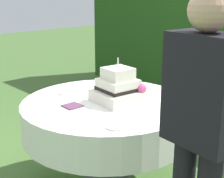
# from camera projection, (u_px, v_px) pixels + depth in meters

# --- Properties ---
(cake_table) EXTENTS (1.31, 1.31, 0.75)m
(cake_table) POSITION_uv_depth(u_px,v_px,m) (106.00, 117.00, 2.64)
(cake_table) COLOR #4C4C51
(cake_table) RESTS_ON ground_plane
(wedding_cake) EXTENTS (0.36, 0.36, 0.34)m
(wedding_cake) POSITION_uv_depth(u_px,v_px,m) (118.00, 89.00, 2.57)
(wedding_cake) COLOR silver
(wedding_cake) RESTS_ON cake_table
(serving_plate_near) EXTENTS (0.13, 0.13, 0.01)m
(serving_plate_near) POSITION_uv_depth(u_px,v_px,m) (107.00, 83.00, 3.07)
(serving_plate_near) COLOR white
(serving_plate_near) RESTS_ON cake_table
(serving_plate_far) EXTENTS (0.12, 0.12, 0.01)m
(serving_plate_far) POSITION_uv_depth(u_px,v_px,m) (115.00, 127.00, 2.10)
(serving_plate_far) COLOR white
(serving_plate_far) RESTS_ON cake_table
(serving_plate_left) EXTENTS (0.13, 0.13, 0.01)m
(serving_plate_left) POSITION_uv_depth(u_px,v_px,m) (66.00, 93.00, 2.79)
(serving_plate_left) COLOR white
(serving_plate_left) RESTS_ON cake_table
(napkin_stack) EXTENTS (0.13, 0.13, 0.01)m
(napkin_stack) POSITION_uv_depth(u_px,v_px,m) (72.00, 106.00, 2.48)
(napkin_stack) COLOR #603856
(napkin_stack) RESTS_ON cake_table
(standing_person) EXTENTS (0.38, 0.24, 1.60)m
(standing_person) POSITION_uv_depth(u_px,v_px,m) (200.00, 129.00, 1.65)
(standing_person) COLOR black
(standing_person) RESTS_ON ground_plane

